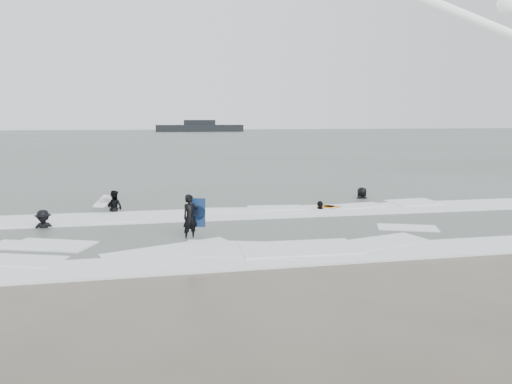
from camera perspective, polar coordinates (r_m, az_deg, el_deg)
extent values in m
plane|color=brown|center=(14.98, 3.66, -6.93)|extent=(320.00, 320.00, 0.00)
plane|color=#47544C|center=(94.13, -8.76, 5.96)|extent=(320.00, 320.00, 0.00)
imported|color=black|center=(16.64, -7.48, -5.42)|extent=(0.67, 0.59, 1.53)
imported|color=black|center=(21.97, -15.84, -2.29)|extent=(0.93, 0.90, 1.51)
imported|color=black|center=(19.50, -23.09, -3.98)|extent=(1.06, 0.66, 1.57)
imported|color=black|center=(21.79, 7.36, -2.12)|extent=(0.95, 0.90, 1.58)
imported|color=black|center=(25.11, 12.00, -0.84)|extent=(0.91, 0.65, 1.76)
cube|color=white|center=(14.42, 4.27, -7.42)|extent=(30.03, 2.32, 0.07)
cube|color=white|center=(20.68, -0.53, -2.50)|extent=(30.00, 2.60, 0.09)
cube|color=black|center=(146.94, -6.46, 7.25)|extent=(25.13, 4.49, 1.97)
cube|color=black|center=(146.91, -6.47, 7.91)|extent=(8.97, 2.69, 1.44)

